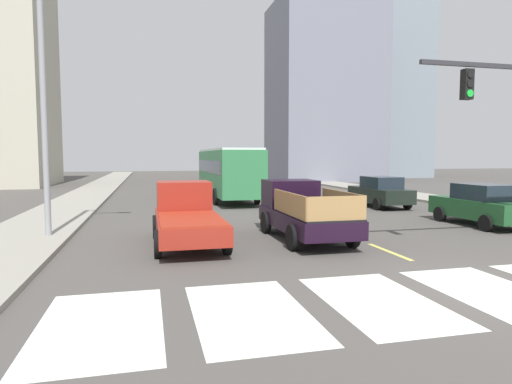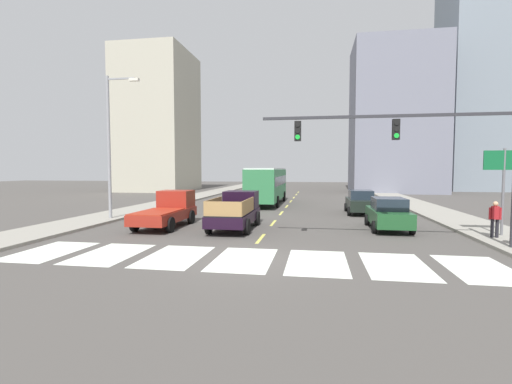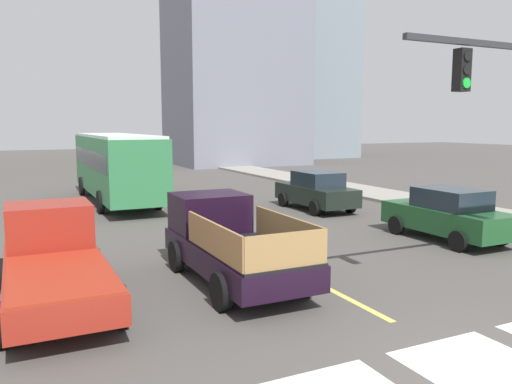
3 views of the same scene
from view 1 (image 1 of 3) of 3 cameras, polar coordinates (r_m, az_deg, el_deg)
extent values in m
plane|color=#4B4743|center=(10.71, 28.08, -11.32)|extent=(160.00, 160.00, 0.00)
cube|color=gray|center=(31.54, 21.47, -0.72)|extent=(3.24, 110.00, 0.15)
cube|color=gray|center=(26.12, -23.13, -1.82)|extent=(3.24, 110.00, 0.15)
cube|color=silver|center=(8.18, -19.60, -15.96)|extent=(2.07, 3.61, 0.01)
cube|color=silver|center=(8.32, -0.79, -15.31)|extent=(2.07, 3.61, 0.01)
cube|color=silver|center=(9.23, 15.61, -13.46)|extent=(2.07, 3.61, 0.01)
cube|color=silver|center=(10.71, 28.08, -11.30)|extent=(2.07, 3.61, 0.01)
cube|color=#D2C856|center=(13.84, 16.89, -7.40)|extent=(0.16, 2.40, 0.01)
cube|color=#D2C856|center=(18.24, 8.84, -4.37)|extent=(0.16, 2.40, 0.01)
cube|color=#D2C856|center=(22.89, 4.01, -2.50)|extent=(0.16, 2.40, 0.01)
cube|color=#D2C856|center=(27.66, 0.84, -1.25)|extent=(0.16, 2.40, 0.01)
cube|color=#D2C856|center=(32.50, -1.39, -0.37)|extent=(0.16, 2.40, 0.01)
cube|color=#D2C856|center=(37.39, -3.04, 0.28)|extent=(0.16, 2.40, 0.01)
cube|color=#D2C856|center=(42.30, -4.30, 0.78)|extent=(0.16, 2.40, 0.01)
cube|color=#D2C856|center=(47.22, -5.31, 1.18)|extent=(0.16, 2.40, 0.01)
cube|color=black|center=(15.08, 6.44, -3.64)|extent=(1.96, 5.20, 0.56)
cube|color=black|center=(16.59, 4.44, -0.16)|extent=(1.84, 1.60, 1.00)
cube|color=#19232D|center=(16.99, 3.98, 0.57)|extent=(1.72, 0.08, 0.56)
cube|color=black|center=(14.16, 7.79, -2.92)|extent=(1.84, 3.30, 0.06)
cylinder|color=black|center=(16.30, 1.29, -3.98)|extent=(0.22, 0.80, 0.80)
cylinder|color=black|center=(16.91, 7.73, -3.71)|extent=(0.22, 0.80, 0.80)
cylinder|color=black|center=(13.36, 4.79, -5.92)|extent=(0.22, 0.80, 0.80)
cylinder|color=black|center=(14.10, 12.40, -5.45)|extent=(0.22, 0.80, 0.80)
cube|color=#9A7445|center=(13.81, 4.32, -1.50)|extent=(0.06, 3.17, 0.70)
cube|color=#9A7445|center=(14.47, 11.12, -1.29)|extent=(0.06, 3.17, 0.70)
cube|color=#9A7445|center=(12.67, 10.44, -2.12)|extent=(1.80, 0.06, 0.70)
cube|color=maroon|center=(14.22, -8.82, -4.17)|extent=(1.96, 5.20, 0.56)
cube|color=maroon|center=(15.81, -9.39, -0.44)|extent=(1.84, 1.60, 1.00)
cube|color=#19232D|center=(16.23, -9.52, 0.32)|extent=(1.72, 0.08, 0.56)
cube|color=#9E2817|center=(13.24, -8.47, -3.46)|extent=(1.84, 3.30, 0.06)
cylinder|color=black|center=(15.76, -12.87, -4.40)|extent=(0.22, 0.80, 0.80)
cylinder|color=black|center=(15.91, -5.77, -4.22)|extent=(0.22, 0.80, 0.80)
cylinder|color=black|center=(12.68, -12.62, -6.58)|extent=(0.22, 0.80, 0.80)
cylinder|color=black|center=(12.87, -3.81, -6.32)|extent=(0.22, 0.80, 0.80)
cube|color=#317B48|center=(28.75, -3.71, 2.65)|extent=(2.50, 10.80, 2.70)
cube|color=#19232D|center=(28.74, -3.71, 3.35)|extent=(2.52, 9.94, 0.80)
cube|color=silver|center=(28.73, -3.73, 5.46)|extent=(2.40, 10.37, 0.12)
cylinder|color=black|center=(31.94, -6.96, 0.40)|extent=(0.22, 1.00, 1.00)
cylinder|color=black|center=(32.34, -2.56, 0.48)|extent=(0.22, 1.00, 1.00)
cylinder|color=black|center=(25.70, -5.28, -0.61)|extent=(0.22, 1.00, 1.00)
cylinder|color=black|center=(26.19, 0.14, -0.49)|extent=(0.22, 1.00, 1.00)
cube|color=black|center=(25.69, 15.77, -0.32)|extent=(1.80, 4.40, 0.76)
cube|color=#1E2833|center=(25.51, 15.97, 1.22)|extent=(1.58, 2.11, 0.64)
cylinder|color=black|center=(26.50, 12.60, -0.93)|extent=(0.22, 0.64, 0.64)
cylinder|color=black|center=(27.35, 15.98, -0.83)|extent=(0.22, 0.64, 0.64)
cylinder|color=black|center=(24.11, 15.48, -1.54)|extent=(0.22, 0.64, 0.64)
cylinder|color=black|center=(25.03, 19.08, -1.40)|extent=(0.22, 0.64, 0.64)
cube|color=#1D4F27|center=(20.36, 27.14, -1.92)|extent=(1.80, 4.40, 0.76)
cube|color=#1E2833|center=(20.19, 27.49, 0.02)|extent=(1.58, 2.11, 0.64)
cylinder|color=black|center=(20.90, 22.78, -2.66)|extent=(0.22, 0.64, 0.64)
cylinder|color=black|center=(22.01, 26.55, -2.43)|extent=(0.22, 0.64, 0.64)
cylinder|color=black|center=(18.80, 27.74, -3.61)|extent=(0.22, 0.64, 0.64)
cube|color=black|center=(13.92, 25.73, 12.47)|extent=(0.28, 0.24, 0.84)
cylinder|color=black|center=(13.86, 26.12, 13.58)|extent=(0.20, 0.04, 0.20)
cylinder|color=black|center=(13.82, 26.08, 12.52)|extent=(0.20, 0.04, 0.20)
cylinder|color=green|center=(13.79, 26.04, 11.45)|extent=(0.20, 0.04, 0.20)
cylinder|color=gray|center=(16.57, -25.86, 9.92)|extent=(0.20, 0.20, 9.00)
cube|color=slate|center=(53.63, 8.79, 12.57)|extent=(11.88, 9.95, 20.58)
cube|color=gray|center=(66.76, 16.65, 15.69)|extent=(8.25, 11.23, 31.70)
camera|label=2|loc=(10.81, 104.45, 0.92)|focal=25.70mm
camera|label=3|loc=(3.31, -4.22, 20.74)|focal=35.62mm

